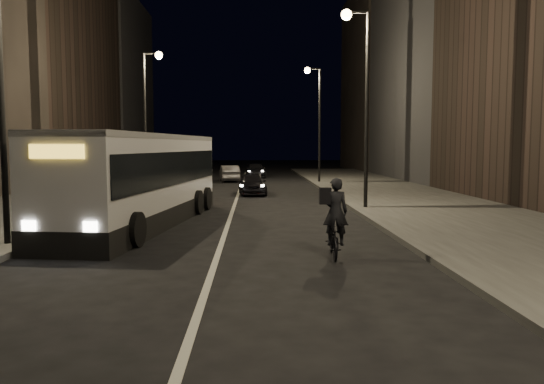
{
  "coord_description": "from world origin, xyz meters",
  "views": [
    {
      "loc": [
        0.93,
        -10.04,
        2.73
      ],
      "look_at": [
        1.39,
        4.0,
        1.5
      ],
      "focal_mm": 35.0,
      "sensor_mm": 36.0,
      "label": 1
    }
  ],
  "objects": [
    {
      "name": "streetlight_left_far",
      "position": [
        -5.33,
        22.0,
        5.36
      ],
      "size": [
        1.2,
        0.44,
        8.12
      ],
      "color": "black",
      "rests_on": "sidewalk_left"
    },
    {
      "name": "car_mid",
      "position": [
        -1.0,
        30.42,
        0.62
      ],
      "size": [
        1.8,
        3.89,
        1.24
      ],
      "primitive_type": "imported",
      "rotation": [
        0.0,
        0.0,
        3.28
      ],
      "color": "#363538",
      "rests_on": "ground"
    },
    {
      "name": "city_bus",
      "position": [
        -2.95,
        8.35,
        1.69
      ],
      "size": [
        3.96,
        11.75,
        3.11
      ],
      "rotation": [
        0.0,
        0.0,
        -0.14
      ],
      "color": "silver",
      "rests_on": "ground"
    },
    {
      "name": "cyclist_on_bicycle",
      "position": [
        2.87,
        2.68,
        0.66
      ],
      "size": [
        0.69,
        1.74,
        1.97
      ],
      "rotation": [
        0.0,
        0.0,
        -0.06
      ],
      "color": "black",
      "rests_on": "ground"
    },
    {
      "name": "streetlight_right_mid",
      "position": [
        5.33,
        12.0,
        5.36
      ],
      "size": [
        1.2,
        0.44,
        8.12
      ],
      "color": "black",
      "rests_on": "sidewalk_right"
    },
    {
      "name": "sidewalk_left",
      "position": [
        -8.5,
        14.0,
        0.08
      ],
      "size": [
        7.0,
        70.0,
        0.16
      ],
      "primitive_type": "cube",
      "color": "#343432",
      "rests_on": "ground"
    },
    {
      "name": "sidewalk_right",
      "position": [
        8.5,
        14.0,
        0.08
      ],
      "size": [
        7.0,
        70.0,
        0.16
      ],
      "primitive_type": "cube",
      "color": "#343432",
      "rests_on": "ground"
    },
    {
      "name": "streetlight_right_far",
      "position": [
        5.33,
        28.0,
        5.36
      ],
      "size": [
        1.2,
        0.44,
        8.12
      ],
      "color": "black",
      "rests_on": "sidewalk_right"
    },
    {
      "name": "ground",
      "position": [
        0.0,
        0.0,
        0.0
      ],
      "size": [
        180.0,
        180.0,
        0.0
      ],
      "primitive_type": "plane",
      "color": "black",
      "rests_on": "ground"
    },
    {
      "name": "streetlight_left_near",
      "position": [
        -5.33,
        4.0,
        5.36
      ],
      "size": [
        1.2,
        0.44,
        8.12
      ],
      "color": "black",
      "rests_on": "sidewalk_left"
    },
    {
      "name": "building_row_left",
      "position": [
        -16.0,
        28.5,
        11.0
      ],
      "size": [
        8.0,
        61.0,
        22.0
      ],
      "primitive_type": "cube",
      "color": "black",
      "rests_on": "ground"
    },
    {
      "name": "car_far",
      "position": [
        1.04,
        35.55,
        0.59
      ],
      "size": [
        1.81,
        4.15,
        1.19
      ],
      "primitive_type": "imported",
      "rotation": [
        0.0,
        0.0,
        0.04
      ],
      "color": "black",
      "rests_on": "ground"
    },
    {
      "name": "building_row_right",
      "position": [
        16.0,
        27.5,
        10.5
      ],
      "size": [
        8.0,
        61.0,
        21.0
      ],
      "primitive_type": "cube",
      "color": "black",
      "rests_on": "ground"
    },
    {
      "name": "car_near",
      "position": [
        0.8,
        19.56,
        0.61
      ],
      "size": [
        1.71,
        3.69,
        1.22
      ],
      "primitive_type": "imported",
      "rotation": [
        0.0,
        0.0,
        0.07
      ],
      "color": "black",
      "rests_on": "ground"
    }
  ]
}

